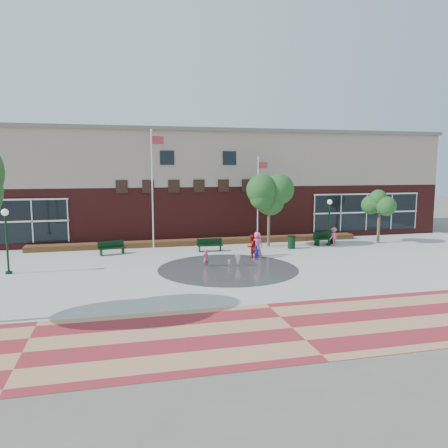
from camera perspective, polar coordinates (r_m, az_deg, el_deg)
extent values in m
plane|color=#666056|center=(23.52, 2.32, -7.53)|extent=(120.00, 120.00, 0.00)
cube|color=#A8A8A0|center=(27.27, 0.00, -5.42)|extent=(46.00, 18.00, 0.01)
cube|color=maroon|center=(17.21, 8.90, -13.29)|extent=(46.00, 6.00, 0.01)
cylinder|color=#383A3D|center=(26.33, 0.52, -5.89)|extent=(8.40, 8.40, 0.01)
cube|color=#591E1C|center=(40.02, -4.56, 1.93)|extent=(44.00, 10.00, 4.50)
cube|color=gray|center=(39.84, -4.63, 8.39)|extent=(44.00, 10.00, 4.50)
cube|color=slate|center=(39.95, -4.66, 11.69)|extent=(44.40, 10.40, 0.30)
cube|color=black|center=(40.57, 18.07, 1.47)|extent=(10.00, 0.12, 3.19)
cube|color=black|center=(34.53, -7.45, 8.57)|extent=(1.10, 0.10, 1.10)
cube|color=black|center=(35.43, 0.71, 8.61)|extent=(1.10, 0.10, 1.10)
cube|color=maroon|center=(34.56, -2.97, -2.69)|extent=(26.00, 1.20, 0.40)
cylinder|color=white|center=(32.98, -9.34, 4.34)|extent=(0.11, 0.11, 8.69)
sphere|color=white|center=(33.04, -9.50, 11.98)|extent=(0.17, 0.17, 0.17)
cube|color=#AF3440|center=(33.15, -8.68, 10.78)|extent=(0.93, 0.26, 0.58)
cylinder|color=white|center=(32.75, 4.43, 2.68)|extent=(0.09, 0.09, 6.74)
sphere|color=white|center=(32.64, 4.49, 8.66)|extent=(0.14, 0.14, 0.14)
cube|color=#AF3440|center=(32.80, 5.10, 7.66)|extent=(0.77, 0.12, 0.48)
cylinder|color=black|center=(27.67, -26.48, -2.47)|extent=(0.12, 0.12, 3.37)
cylinder|color=black|center=(27.97, -26.29, -5.72)|extent=(0.36, 0.36, 0.16)
sphere|color=white|center=(27.43, -26.71, 1.37)|extent=(0.40, 0.40, 0.40)
cylinder|color=black|center=(34.72, 13.55, -0.13)|extent=(0.11, 0.11, 3.25)
cylinder|color=black|center=(34.95, 13.48, -2.65)|extent=(0.34, 0.34, 0.15)
sphere|color=white|center=(34.54, 13.64, 2.82)|extent=(0.38, 0.38, 0.38)
cube|color=black|center=(31.43, -14.42, -3.07)|extent=(1.94, 1.11, 0.06)
cube|color=black|center=(31.60, -14.57, -2.57)|extent=(1.79, 0.67, 0.47)
cube|color=black|center=(31.56, -1.85, -2.81)|extent=(1.87, 0.61, 0.06)
cube|color=black|center=(31.74, -1.91, -2.32)|extent=(1.85, 0.14, 0.46)
cube|color=black|center=(35.18, 13.02, -1.87)|extent=(2.08, 1.19, 0.07)
cube|color=black|center=(35.31, 12.75, -1.40)|extent=(1.91, 0.72, 0.50)
cylinder|color=black|center=(33.04, 8.81, -2.42)|extent=(0.56, 0.56, 0.93)
cylinder|color=black|center=(32.96, 8.83, -1.59)|extent=(0.60, 0.60, 0.06)
cylinder|color=#49372E|center=(33.65, 5.85, -0.22)|extent=(0.22, 0.22, 3.23)
cylinder|color=#49372E|center=(37.19, 19.54, -0.36)|extent=(0.23, 0.23, 2.61)
cone|color=white|center=(26.99, 1.82, -5.57)|extent=(0.40, 0.40, 0.77)
cone|color=white|center=(26.91, 0.65, -5.60)|extent=(0.18, 0.18, 0.40)
imported|color=#D83F79|center=(26.73, -2.40, -4.50)|extent=(0.46, 0.37, 1.09)
imported|color=#B3140F|center=(29.22, 3.63, -2.96)|extent=(0.97, 0.88, 1.61)
imported|color=#E953AA|center=(29.89, 4.37, -2.65)|extent=(0.93, 0.71, 1.69)
imported|color=#1846B3|center=(28.76, 4.25, -3.77)|extent=(0.62, 0.47, 0.98)
imported|color=#DA5B76|center=(34.97, 14.14, -1.60)|extent=(1.07, 0.87, 1.44)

